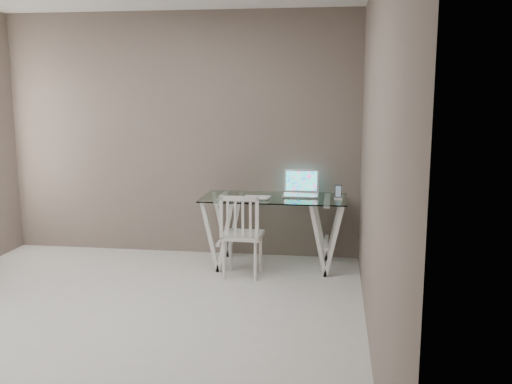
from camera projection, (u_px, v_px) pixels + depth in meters
The scene contains 7 objects.
room at pixel (90, 108), 4.16m from camera, with size 4.50×4.52×2.71m.
desk at pixel (274, 231), 6.01m from camera, with size 1.50×0.70×0.75m.
chair at pixel (241, 232), 5.62m from camera, with size 0.40×0.40×0.85m.
laptop at pixel (301, 189), 6.06m from camera, with size 0.37×0.33×0.26m.
keyboard at pixel (258, 197), 5.95m from camera, with size 0.29×0.12×0.01m, color silver.
mouse at pixel (263, 198), 5.78m from camera, with size 0.11×0.07×0.04m, color white.
phone_dock at pixel (338, 195), 5.83m from camera, with size 0.08×0.08×0.15m.
Camera 1 is at (1.72, -3.97, 1.84)m, focal length 40.00 mm.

